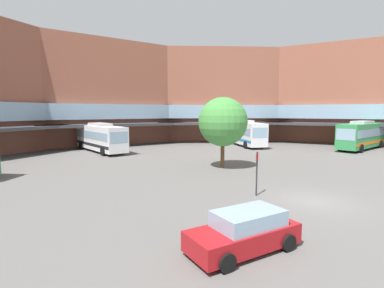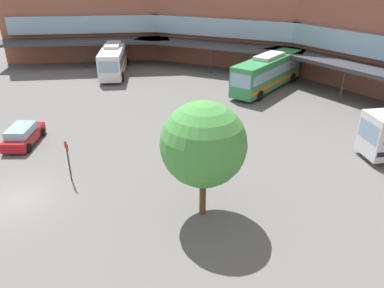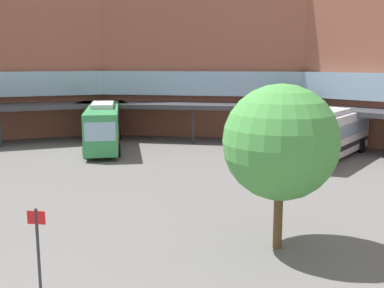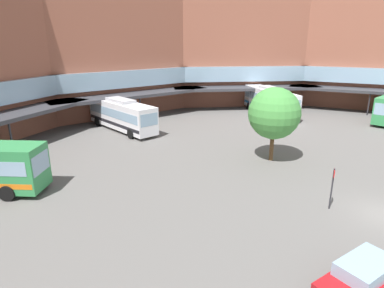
{
  "view_description": "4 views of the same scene",
  "coord_description": "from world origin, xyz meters",
  "px_view_note": "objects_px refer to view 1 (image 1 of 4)",
  "views": [
    {
      "loc": [
        -17.52,
        -5.42,
        5.27
      ],
      "look_at": [
        1.31,
        10.64,
        2.52
      ],
      "focal_mm": 27.38,
      "sensor_mm": 36.0,
      "label": 1
    },
    {
      "loc": [
        20.85,
        3.75,
        12.66
      ],
      "look_at": [
        0.33,
        10.93,
        2.09
      ],
      "focal_mm": 34.58,
      "sensor_mm": 36.0,
      "label": 2
    },
    {
      "loc": [
        9.49,
        -7.73,
        7.48
      ],
      "look_at": [
        -1.32,
        15.03,
        2.96
      ],
      "focal_mm": 43.98,
      "sensor_mm": 36.0,
      "label": 3
    },
    {
      "loc": [
        -21.79,
        -1.22,
        10.49
      ],
      "look_at": [
        0.35,
        15.49,
        1.63
      ],
      "focal_mm": 30.79,
      "sensor_mm": 36.0,
      "label": 4
    }
  ],
  "objects_px": {
    "stop_sign_post": "(257,169)",
    "plaza_tree": "(223,122)",
    "bus_1": "(243,132)",
    "parked_car": "(245,232)",
    "bus_0": "(100,137)",
    "bus_4": "(362,135)"
  },
  "relations": [
    {
      "from": "bus_0",
      "to": "parked_car",
      "type": "distance_m",
      "value": 31.12
    },
    {
      "from": "bus_4",
      "to": "stop_sign_post",
      "type": "xyz_separation_m",
      "value": [
        -30.0,
        0.2,
        -0.32
      ]
    },
    {
      "from": "bus_1",
      "to": "parked_car",
      "type": "height_order",
      "value": "bus_1"
    },
    {
      "from": "bus_0",
      "to": "parked_car",
      "type": "xyz_separation_m",
      "value": [
        -11.95,
        -28.7,
        -1.18
      ]
    },
    {
      "from": "bus_0",
      "to": "bus_4",
      "type": "height_order",
      "value": "bus_4"
    },
    {
      "from": "bus_1",
      "to": "parked_car",
      "type": "xyz_separation_m",
      "value": [
        -30.64,
        -18.17,
        -1.27
      ]
    },
    {
      "from": "bus_0",
      "to": "bus_1",
      "type": "xyz_separation_m",
      "value": [
        18.69,
        -10.53,
        0.1
      ]
    },
    {
      "from": "parked_car",
      "to": "plaza_tree",
      "type": "distance_m",
      "value": 16.78
    },
    {
      "from": "parked_car",
      "to": "plaza_tree",
      "type": "height_order",
      "value": "plaza_tree"
    },
    {
      "from": "stop_sign_post",
      "to": "bus_1",
      "type": "bearing_deg",
      "value": 32.26
    },
    {
      "from": "bus_0",
      "to": "plaza_tree",
      "type": "relative_size",
      "value": 1.78
    },
    {
      "from": "bus_1",
      "to": "parked_car",
      "type": "relative_size",
      "value": 2.34
    },
    {
      "from": "bus_1",
      "to": "bus_0",
      "type": "bearing_deg",
      "value": -81.83
    },
    {
      "from": "bus_1",
      "to": "plaza_tree",
      "type": "relative_size",
      "value": 1.68
    },
    {
      "from": "bus_1",
      "to": "stop_sign_post",
      "type": "height_order",
      "value": "bus_1"
    },
    {
      "from": "plaza_tree",
      "to": "bus_0",
      "type": "bearing_deg",
      "value": 93.22
    },
    {
      "from": "plaza_tree",
      "to": "stop_sign_post",
      "type": "xyz_separation_m",
      "value": [
        -6.12,
        -6.8,
        -2.63
      ]
    },
    {
      "from": "bus_0",
      "to": "bus_4",
      "type": "bearing_deg",
      "value": 54.84
    },
    {
      "from": "bus_4",
      "to": "parked_car",
      "type": "xyz_separation_m",
      "value": [
        -36.89,
        -2.98,
        -1.28
      ]
    },
    {
      "from": "plaza_tree",
      "to": "bus_4",
      "type": "bearing_deg",
      "value": -16.33
    },
    {
      "from": "bus_4",
      "to": "plaza_tree",
      "type": "relative_size",
      "value": 1.74
    },
    {
      "from": "stop_sign_post",
      "to": "plaza_tree",
      "type": "bearing_deg",
      "value": 48.01
    }
  ]
}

